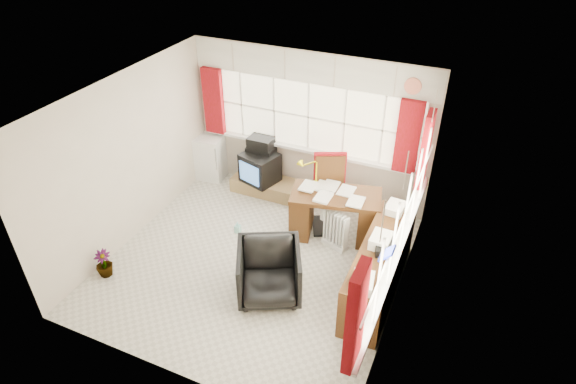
% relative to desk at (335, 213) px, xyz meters
% --- Properties ---
extents(ground, '(4.00, 4.00, 0.00)m').
position_rel_desk_xyz_m(ground, '(-0.82, -1.06, -0.42)').
color(ground, beige).
rests_on(ground, ground).
extents(room_walls, '(4.00, 4.00, 4.00)m').
position_rel_desk_xyz_m(room_walls, '(-0.82, -1.06, 1.08)').
color(room_walls, beige).
rests_on(room_walls, ground).
extents(window_back, '(3.70, 0.12, 3.60)m').
position_rel_desk_xyz_m(window_back, '(-0.82, 0.89, 0.52)').
color(window_back, '#FEF4C9').
rests_on(window_back, room_walls).
extents(window_right, '(0.12, 3.70, 3.60)m').
position_rel_desk_xyz_m(window_right, '(1.12, -1.06, 0.52)').
color(window_right, '#FEF4C9').
rests_on(window_right, room_walls).
extents(curtains, '(3.83, 3.83, 1.15)m').
position_rel_desk_xyz_m(curtains, '(0.11, -0.13, 1.03)').
color(curtains, maroon).
rests_on(curtains, room_walls).
extents(overhead_cabinets, '(3.98, 3.98, 0.48)m').
position_rel_desk_xyz_m(overhead_cabinets, '(0.16, -0.08, 1.83)').
color(overhead_cabinets, white).
rests_on(overhead_cabinets, room_walls).
extents(desk, '(1.43, 0.93, 0.80)m').
position_rel_desk_xyz_m(desk, '(0.00, 0.00, 0.00)').
color(desk, '#523213').
rests_on(desk, ground).
extents(desk_lamp, '(0.17, 0.16, 0.40)m').
position_rel_desk_xyz_m(desk_lamp, '(-0.38, 0.16, 0.61)').
color(desk_lamp, '#F6E90A').
rests_on(desk_lamp, desk).
extents(task_chair, '(0.67, 0.69, 1.21)m').
position_rel_desk_xyz_m(task_chair, '(-0.19, 0.27, 0.22)').
color(task_chair, black).
rests_on(task_chair, ground).
extents(office_chair, '(1.08, 1.10, 0.75)m').
position_rel_desk_xyz_m(office_chair, '(-0.37, -1.52, -0.05)').
color(office_chair, black).
rests_on(office_chair, ground).
extents(radiator, '(0.43, 0.29, 0.61)m').
position_rel_desk_xyz_m(radiator, '(0.10, -0.25, -0.18)').
color(radiator, white).
rests_on(radiator, ground).
extents(credenza, '(0.50, 2.00, 0.85)m').
position_rel_desk_xyz_m(credenza, '(0.91, -0.86, -0.03)').
color(credenza, '#523213').
rests_on(credenza, ground).
extents(file_tray, '(0.34, 0.39, 0.11)m').
position_rel_desk_xyz_m(file_tray, '(0.96, -0.93, 0.38)').
color(file_tray, black).
rests_on(file_tray, credenza).
extents(tv_bench, '(1.40, 0.50, 0.25)m').
position_rel_desk_xyz_m(tv_bench, '(-1.37, 0.66, -0.30)').
color(tv_bench, '#94744A').
rests_on(tv_bench, ground).
extents(crt_tv, '(0.69, 0.65, 0.51)m').
position_rel_desk_xyz_m(crt_tv, '(-1.56, 0.61, 0.08)').
color(crt_tv, black).
rests_on(crt_tv, tv_bench).
extents(hifi_stack, '(0.55, 0.35, 0.75)m').
position_rel_desk_xyz_m(hifi_stack, '(-1.60, 0.75, 0.17)').
color(hifi_stack, black).
rests_on(hifi_stack, tv_bench).
extents(mini_fridge, '(0.52, 0.52, 0.80)m').
position_rel_desk_xyz_m(mini_fridge, '(-2.62, 0.74, -0.02)').
color(mini_fridge, white).
rests_on(mini_fridge, ground).
extents(spray_bottle_a, '(0.15, 0.15, 0.28)m').
position_rel_desk_xyz_m(spray_bottle_a, '(-0.77, 0.59, -0.28)').
color(spray_bottle_a, white).
rests_on(spray_bottle_a, ground).
extents(spray_bottle_b, '(0.09, 0.09, 0.19)m').
position_rel_desk_xyz_m(spray_bottle_b, '(-1.39, -0.54, -0.33)').
color(spray_bottle_b, '#95DED5').
rests_on(spray_bottle_b, ground).
extents(flower_vase, '(0.30, 0.30, 0.41)m').
position_rel_desk_xyz_m(flower_vase, '(-2.62, -2.11, -0.22)').
color(flower_vase, black).
rests_on(flower_vase, ground).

